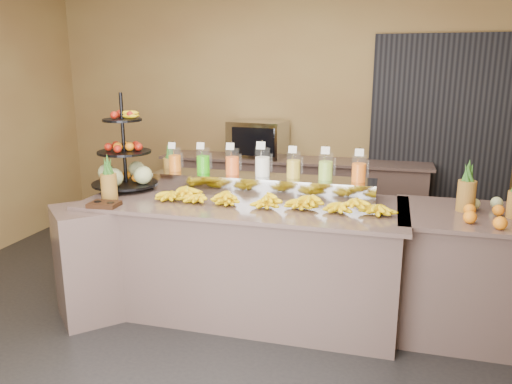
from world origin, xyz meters
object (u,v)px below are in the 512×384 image
at_px(banana_heap, 267,197).
at_px(right_fruit_pile, 489,208).
at_px(fruit_stand, 129,165).
at_px(pitcher_tray, 262,185).
at_px(condiment_caddy, 104,204).
at_px(oven_warmer, 258,139).

bearing_deg(banana_heap, right_fruit_pile, 3.81).
xyz_separation_m(fruit_stand, right_fruit_pile, (2.85, -0.12, -0.14)).
distance_m(pitcher_tray, banana_heap, 0.38).
relative_size(banana_heap, condiment_caddy, 8.34).
bearing_deg(pitcher_tray, fruit_stand, -173.64).
distance_m(condiment_caddy, right_fruit_pile, 2.79).
bearing_deg(right_fruit_pile, oven_warmer, 138.61).
xyz_separation_m(condiment_caddy, oven_warmer, (0.57, 2.37, 0.19)).
distance_m(pitcher_tray, oven_warmer, 1.74).
bearing_deg(banana_heap, pitcher_tray, 109.45).
bearing_deg(condiment_caddy, pitcher_tray, 33.61).
relative_size(banana_heap, fruit_stand, 2.23).
relative_size(right_fruit_pile, oven_warmer, 0.68).
bearing_deg(oven_warmer, pitcher_tray, -66.97).
height_order(pitcher_tray, condiment_caddy, pitcher_tray).
bearing_deg(banana_heap, fruit_stand, 169.86).
bearing_deg(right_fruit_pile, pitcher_tray, 171.54).
bearing_deg(oven_warmer, banana_heap, -66.38).
bearing_deg(oven_warmer, condiment_caddy, -96.65).
relative_size(condiment_caddy, right_fruit_pile, 0.51).
relative_size(banana_heap, oven_warmer, 2.90).
relative_size(banana_heap, right_fruit_pile, 4.26).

